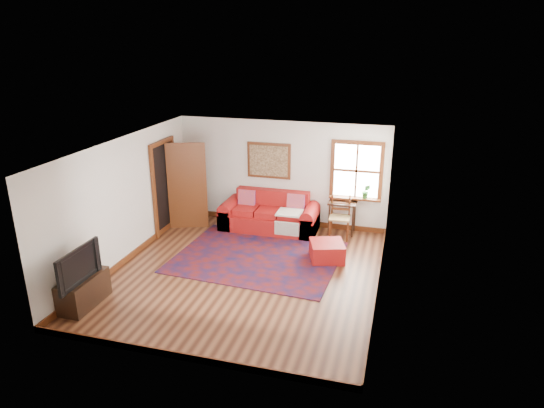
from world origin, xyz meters
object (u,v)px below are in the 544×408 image
(red_leather_sofa, at_px, (270,217))
(side_table, at_px, (343,207))
(ladder_back_chair, at_px, (340,215))
(red_ottoman, at_px, (327,251))
(media_cabinet, at_px, (84,291))

(red_leather_sofa, distance_m, side_table, 1.71)
(ladder_back_chair, bearing_deg, side_table, 85.66)
(side_table, bearing_deg, red_ottoman, -93.49)
(media_cabinet, bearing_deg, ladder_back_chair, 47.37)
(red_leather_sofa, xyz_separation_m, red_ottoman, (1.57, -1.29, -0.11))
(red_leather_sofa, bearing_deg, media_cabinet, -117.11)
(red_leather_sofa, height_order, red_ottoman, red_leather_sofa)
(side_table, bearing_deg, media_cabinet, -131.00)
(ladder_back_chair, bearing_deg, red_ottoman, -93.31)
(red_ottoman, xyz_separation_m, ladder_back_chair, (0.07, 1.25, 0.34))
(red_ottoman, height_order, side_table, side_table)
(side_table, distance_m, media_cabinet, 5.76)
(red_leather_sofa, height_order, ladder_back_chair, ladder_back_chair)
(red_leather_sofa, xyz_separation_m, media_cabinet, (-2.11, -4.12, -0.03))
(ladder_back_chair, relative_size, media_cabinet, 1.02)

